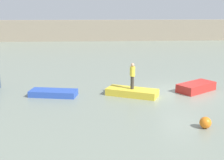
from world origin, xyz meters
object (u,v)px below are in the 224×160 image
object	(u,v)px
rowboat_yellow	(132,92)
mooring_buoy	(205,123)
rowboat_blue	(53,93)
person_yellow_shirt	(132,75)
rowboat_red	(196,87)

from	to	relation	value
rowboat_yellow	mooring_buoy	size ratio (longest dim) A/B	5.83
rowboat_blue	mooring_buoy	distance (m)	9.50
rowboat_blue	person_yellow_shirt	xyz separation A→B (m)	(4.93, -0.19, 1.16)
rowboat_yellow	person_yellow_shirt	xyz separation A→B (m)	(0.00, 0.00, 1.13)
mooring_buoy	rowboat_red	bearing A→B (deg)	75.49
rowboat_blue	rowboat_red	world-z (taller)	rowboat_red
person_yellow_shirt	mooring_buoy	distance (m)	6.16
rowboat_red	mooring_buoy	distance (m)	6.39
mooring_buoy	person_yellow_shirt	bearing A→B (deg)	116.90
rowboat_red	mooring_buoy	bearing A→B (deg)	-139.12
person_yellow_shirt	mooring_buoy	world-z (taller)	person_yellow_shirt
person_yellow_shirt	rowboat_yellow	bearing A→B (deg)	-90.00
rowboat_yellow	mooring_buoy	bearing A→B (deg)	-38.46
rowboat_red	person_yellow_shirt	size ratio (longest dim) A/B	1.62
rowboat_red	person_yellow_shirt	bearing A→B (deg)	155.56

